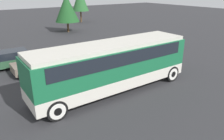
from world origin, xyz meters
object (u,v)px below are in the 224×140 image
parked_car_far (13,59)px  parked_car_mid (42,63)px  parked_car_near (94,57)px  tour_bus (113,62)px

parked_car_far → parked_car_mid: bearing=-56.3°
parked_car_near → parked_car_mid: parked_car_near is taller
tour_bus → parked_car_mid: (-2.52, 5.82, -1.14)m
tour_bus → parked_car_far: size_ratio=2.13×
tour_bus → parked_car_far: (-4.11, 8.21, -1.17)m
parked_car_far → tour_bus: bearing=-63.4°
tour_bus → parked_car_near: size_ratio=2.48×
tour_bus → parked_car_mid: bearing=113.4°
parked_car_mid → parked_car_far: size_ratio=0.93×
tour_bus → parked_car_far: 9.26m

